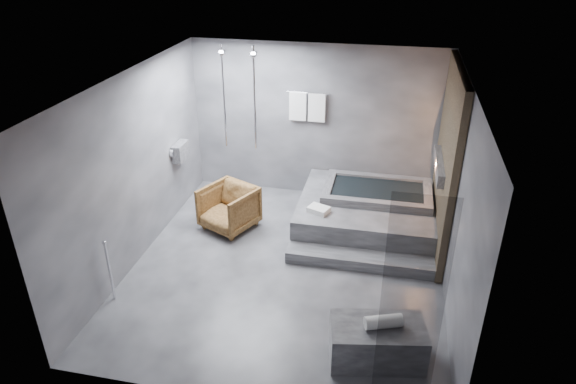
# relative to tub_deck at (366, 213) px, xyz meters

# --- Properties ---
(room) EXTENTS (5.00, 5.04, 2.82)m
(room) POSITION_rel_tub_deck_xyz_m (-0.65, -1.21, 1.48)
(room) COLOR #323234
(room) RESTS_ON ground
(tub_deck) EXTENTS (2.20, 2.00, 0.50)m
(tub_deck) POSITION_rel_tub_deck_xyz_m (0.00, 0.00, 0.00)
(tub_deck) COLOR #37373A
(tub_deck) RESTS_ON ground
(tub_step) EXTENTS (2.20, 0.36, 0.18)m
(tub_step) POSITION_rel_tub_deck_xyz_m (0.00, -1.18, -0.16)
(tub_step) COLOR #37373A
(tub_step) RESTS_ON ground
(concrete_bench) EXTENTS (1.17, 0.78, 0.49)m
(concrete_bench) POSITION_rel_tub_deck_xyz_m (0.35, -3.01, -0.01)
(concrete_bench) COLOR #2F3032
(concrete_bench) RESTS_ON ground
(driftwood_chair) EXTENTS (1.05, 1.06, 0.73)m
(driftwood_chair) POSITION_rel_tub_deck_xyz_m (-2.24, -0.52, 0.12)
(driftwood_chair) COLOR #412710
(driftwood_chair) RESTS_ON ground
(rolled_towel) EXTENTS (0.45, 0.29, 0.15)m
(rolled_towel) POSITION_rel_tub_deck_xyz_m (0.40, -3.02, 0.31)
(rolled_towel) COLOR silver
(rolled_towel) RESTS_ON concrete_bench
(deck_towel) EXTENTS (0.38, 0.33, 0.08)m
(deck_towel) POSITION_rel_tub_deck_xyz_m (-0.72, -0.58, 0.29)
(deck_towel) COLOR white
(deck_towel) RESTS_ON tub_deck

